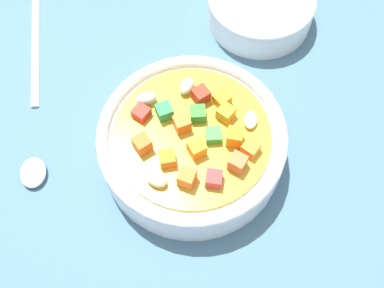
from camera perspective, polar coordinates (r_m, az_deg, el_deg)
ground_plane at (r=48.24cm, az=0.00°, el=-1.77°), size 140.00×140.00×2.00cm
soup_bowl_main at (r=45.00cm, az=0.01°, el=0.14°), size 17.38×17.38×5.91cm
spoon at (r=52.63cm, az=-18.16°, el=5.42°), size 17.46×18.27×1.02cm
side_bowl_small at (r=55.83cm, az=8.10°, el=15.82°), size 11.83×11.83×3.86cm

